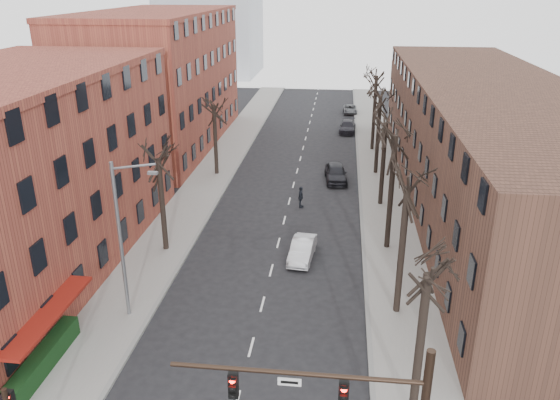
% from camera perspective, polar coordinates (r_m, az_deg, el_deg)
% --- Properties ---
extents(sidewalk_left, '(4.00, 90.00, 0.15)m').
position_cam_1_polar(sidewalk_left, '(53.95, -6.79, 3.09)').
color(sidewalk_left, gray).
rests_on(sidewalk_left, ground).
extents(sidewalk_right, '(4.00, 90.00, 0.15)m').
position_cam_1_polar(sidewalk_right, '(52.73, 10.42, 2.43)').
color(sidewalk_right, gray).
rests_on(sidewalk_right, ground).
extents(building_left_near, '(12.00, 26.00, 12.00)m').
position_cam_1_polar(building_left_near, '(37.56, -26.21, 2.03)').
color(building_left_near, brown).
rests_on(building_left_near, ground).
extents(building_left_far, '(12.00, 28.00, 14.00)m').
position_cam_1_polar(building_left_far, '(62.86, -12.49, 11.94)').
color(building_left_far, brown).
rests_on(building_left_far, ground).
extents(building_right, '(12.00, 50.00, 10.00)m').
position_cam_1_polar(building_right, '(47.86, 20.79, 5.53)').
color(building_right, '#4E3024').
rests_on(building_right, ground).
extents(awning_left, '(1.20, 7.00, 0.15)m').
position_cam_1_polar(awning_left, '(30.14, -22.28, -15.09)').
color(awning_left, maroon).
rests_on(awning_left, ground).
extents(hedge, '(0.80, 6.00, 1.00)m').
position_cam_1_polar(hedge, '(29.13, -23.57, -15.14)').
color(hedge, '#133815').
rests_on(hedge, sidewalk_left).
extents(tree_right_b, '(5.20, 5.20, 10.80)m').
position_cam_1_polar(tree_right_b, '(32.00, 12.02, -11.43)').
color(tree_right_b, black).
rests_on(tree_right_b, ground).
extents(tree_right_c, '(5.20, 5.20, 11.60)m').
position_cam_1_polar(tree_right_c, '(38.92, 11.06, -4.98)').
color(tree_right_c, black).
rests_on(tree_right_c, ground).
extents(tree_right_d, '(5.20, 5.20, 10.00)m').
position_cam_1_polar(tree_right_d, '(46.19, 10.40, -0.51)').
color(tree_right_d, black).
rests_on(tree_right_d, ground).
extents(tree_right_e, '(5.20, 5.20, 10.80)m').
position_cam_1_polar(tree_right_e, '(53.67, 9.93, 2.72)').
color(tree_right_e, black).
rests_on(tree_right_e, ground).
extents(tree_right_f, '(5.20, 5.20, 11.60)m').
position_cam_1_polar(tree_right_f, '(61.28, 9.57, 5.16)').
color(tree_right_f, black).
rests_on(tree_right_f, ground).
extents(tree_left_a, '(5.20, 5.20, 9.50)m').
position_cam_1_polar(tree_left_a, '(38.77, -11.79, -5.15)').
color(tree_left_a, black).
rests_on(tree_left_a, ground).
extents(tree_left_b, '(5.20, 5.20, 9.50)m').
position_cam_1_polar(tree_left_b, '(52.96, -6.61, 2.65)').
color(tree_left_b, black).
rests_on(tree_left_b, ground).
extents(streetlight, '(2.45, 0.22, 9.03)m').
position_cam_1_polar(streetlight, '(29.72, -16.10, -3.50)').
color(streetlight, slate).
rests_on(streetlight, ground).
extents(silver_sedan, '(1.79, 4.20, 1.35)m').
position_cam_1_polar(silver_sedan, '(36.59, 2.35, -5.19)').
color(silver_sedan, silver).
rests_on(silver_sedan, ground).
extents(parked_car_near, '(2.39, 4.92, 1.62)m').
position_cam_1_polar(parked_car_near, '(50.94, 5.85, 2.86)').
color(parked_car_near, black).
rests_on(parked_car_near, ground).
extents(parked_car_mid, '(2.17, 4.78, 1.36)m').
position_cam_1_polar(parked_car_mid, '(68.28, 7.07, 7.62)').
color(parked_car_mid, black).
rests_on(parked_car_mid, ground).
extents(parked_car_far, '(1.98, 4.10, 1.12)m').
position_cam_1_polar(parked_car_far, '(78.53, 7.34, 9.39)').
color(parked_car_far, '#53555A').
rests_on(parked_car_far, ground).
extents(pedestrian_crossing, '(0.51, 1.09, 1.81)m').
position_cam_1_polar(pedestrian_crossing, '(44.64, 2.18, 0.30)').
color(pedestrian_crossing, black).
rests_on(pedestrian_crossing, ground).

